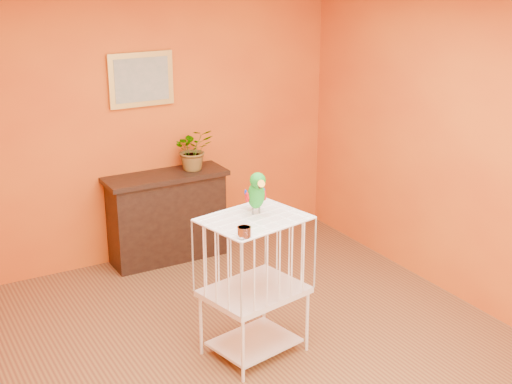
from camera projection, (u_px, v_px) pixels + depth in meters
ground at (262, 361)px, 5.26m from camera, size 4.50×4.50×0.00m
room_shell at (262, 154)px, 4.75m from camera, size 4.50×4.50×4.50m
console_cabinet at (167, 217)px, 6.86m from camera, size 1.17×0.42×0.87m
potted_plant at (195, 154)px, 6.79m from camera, size 0.43×0.46×0.32m
framed_picture at (141, 80)px, 6.52m from camera, size 0.62×0.04×0.50m
birdcage at (254, 285)px, 5.20m from camera, size 0.79×0.67×1.08m
feed_cup at (244, 232)px, 4.68m from camera, size 0.10×0.10×0.07m
parrot at (256, 192)px, 5.06m from camera, size 0.16×0.29×0.32m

